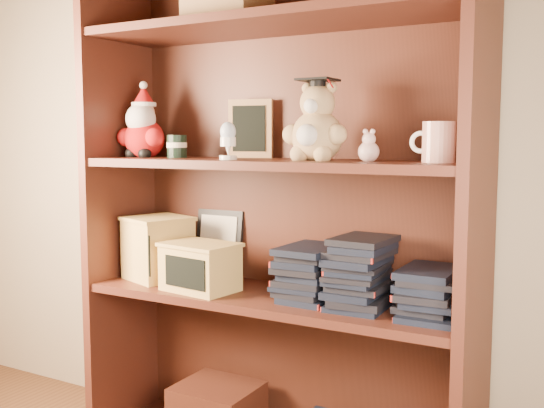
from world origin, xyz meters
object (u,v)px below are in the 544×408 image
(bookcase, at_px, (279,216))
(treats_box, at_px, (158,248))
(teacher_mug, at_px, (438,142))
(grad_teddy_bear, at_px, (316,129))

(bookcase, xyz_separation_m, treats_box, (-0.43, -0.05, -0.12))
(bookcase, relative_size, teacher_mug, 13.65)
(teacher_mug, height_order, treats_box, teacher_mug)
(teacher_mug, distance_m, treats_box, 0.98)
(bookcase, xyz_separation_m, teacher_mug, (0.48, -0.05, 0.22))
(treats_box, bearing_deg, teacher_mug, 0.06)
(grad_teddy_bear, bearing_deg, treats_box, 179.39)
(grad_teddy_bear, distance_m, teacher_mug, 0.34)
(grad_teddy_bear, xyz_separation_m, treats_box, (-0.58, 0.01, -0.38))
(bookcase, distance_m, treats_box, 0.45)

